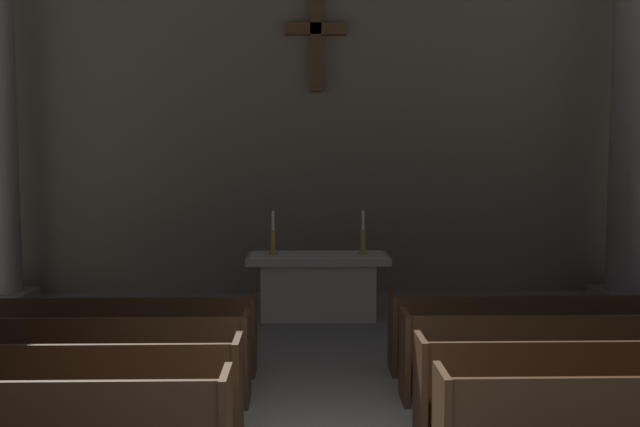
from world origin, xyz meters
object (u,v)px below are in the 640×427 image
Objects in this scene: candlestick_left at (273,240)px; altar at (318,284)px; pew_right_row_3 at (562,356)px; candlestick_right at (363,240)px; pew_left_row_4 at (112,335)px; pew_left_row_2 at (53,391)px; column_right_fourth at (633,85)px; pew_right_row_4 at (531,332)px; pew_left_row_3 at (87,359)px; pew_right_row_2 at (601,387)px.

altar is at bearing -0.00° from candlestick_left.
candlestick_right is at bearing 114.34° from pew_right_row_3.
pew_right_row_3 is 4.34m from candlestick_right.
pew_left_row_4 is 1.52× the size of altar.
pew_left_row_2 is 0.44× the size of column_right_fourth.
altar is at bearing 49.48° from pew_left_row_4.
column_right_fourth reaches higher than candlestick_left.
candlestick_left reaches higher than pew_right_row_4.
pew_right_row_3 is 1.01m from pew_right_row_4.
altar is at bearing -180.00° from candlestick_right.
candlestick_right reaches higher than pew_left_row_3.
pew_right_row_2 is at bearing -115.69° from column_right_fourth.
pew_left_row_3 is 1.52× the size of altar.
candlestick_left is (-3.16, 2.88, 0.75)m from pew_right_row_4.
pew_right_row_2 is 0.44× the size of column_right_fourth.
pew_right_row_4 is at bearing 90.00° from pew_right_row_3.
pew_left_row_3 is 4.61m from altar.
candlestick_left and candlestick_right have the same top height.
pew_right_row_2 is at bearing -57.21° from candlestick_left.
pew_right_row_3 is (4.92, -1.01, 0.00)m from pew_left_row_4.
pew_left_row_2 is 5.27m from candlestick_left.
candlestick_right is (3.16, 3.90, 0.75)m from pew_left_row_3.
pew_left_row_4 is 1.00× the size of pew_right_row_2.
pew_left_row_3 is at bearing 180.00° from pew_right_row_3.
pew_right_row_2 is at bearing -63.36° from altar.
pew_left_row_4 is 9.48m from column_right_fourth.
pew_left_row_4 is 5.33m from pew_right_row_2.
candlestick_left is (-6.13, -1.25, -2.51)m from column_right_fourth.
altar is (2.46, 2.88, 0.06)m from pew_left_row_4.
candlestick_right is at bearing -165.19° from column_right_fourth.
pew_left_row_3 and pew_right_row_2 have the same top height.
column_right_fourth is at bearing 64.31° from pew_right_row_2.
candlestick_right is at bearing 57.21° from pew_left_row_2.
pew_left_row_4 is at bearing -121.45° from candlestick_left.
pew_left_row_2 and pew_right_row_4 have the same top height.
pew_right_row_4 is at bearing -49.48° from altar.
pew_right_row_3 is 1.00× the size of pew_right_row_4.
pew_left_row_3 and pew_left_row_4 have the same top height.
candlestick_left is (-0.70, 0.00, 0.69)m from altar.
pew_left_row_2 is at bearing -90.00° from pew_left_row_4.
pew_left_row_2 and pew_left_row_4 have the same top height.
pew_left_row_4 and pew_right_row_2 have the same top height.
pew_right_row_2 is at bearing -11.63° from pew_left_row_3.
pew_left_row_3 is 1.00× the size of pew_left_row_4.
candlestick_left reaches higher than altar.
candlestick_left reaches higher than pew_right_row_3.
pew_left_row_2 is at bearing -142.02° from column_right_fourth.
pew_right_row_2 is 2.03m from pew_right_row_4.
pew_left_row_2 is 1.52× the size of altar.
pew_right_row_3 is 1.52× the size of altar.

